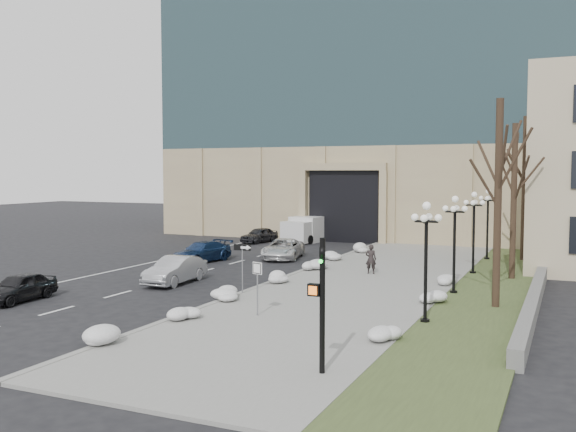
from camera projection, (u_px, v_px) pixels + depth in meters
name	position (u px, v px, depth m)	size (l,w,h in m)	color
ground	(156.00, 338.00, 22.76)	(160.00, 160.00, 0.00)	black
sidewalk	(366.00, 282.00, 34.10)	(9.00, 40.00, 0.12)	gray
curb	(289.00, 276.00, 35.92)	(0.30, 40.00, 0.14)	gray
grass_strip	(494.00, 291.00, 31.47)	(4.00, 40.00, 0.10)	#394723
stone_wall	(540.00, 281.00, 32.46)	(0.50, 30.00, 0.70)	slate
office_tower	(403.00, 41.00, 62.01)	(40.00, 24.70, 36.00)	tan
car_a	(19.00, 287.00, 29.21)	(1.53, 3.80, 1.30)	black
car_b	(175.00, 270.00, 33.78)	(1.51, 4.33, 1.43)	#ABAEB3
car_c	(202.00, 252.00, 41.88)	(1.86, 4.58, 1.33)	navy
car_d	(283.00, 249.00, 43.42)	(2.24, 4.85, 1.35)	white
car_e	(259.00, 235.00, 53.22)	(1.50, 3.71, 1.27)	#2E2F33
pedestrian	(371.00, 259.00, 36.30)	(0.61, 0.40, 1.68)	black
box_truck	(312.00, 229.00, 54.58)	(3.16, 6.96, 2.13)	beige
one_way_sign	(245.00, 253.00, 30.44)	(0.92, 0.25, 2.45)	slate
keep_sign	(257.00, 277.00, 25.75)	(0.48, 0.19, 2.28)	slate
traffic_signal	(321.00, 308.00, 18.35)	(0.68, 0.91, 4.04)	black
snow_clump_a	(102.00, 343.00, 21.00)	(1.10, 1.60, 0.36)	white
snow_clump_b	(177.00, 315.00, 25.05)	(1.10, 1.60, 0.36)	white
snow_clump_c	(228.00, 295.00, 29.17)	(1.10, 1.60, 0.36)	white
snow_clump_d	(279.00, 279.00, 33.55)	(1.10, 1.60, 0.36)	white
snow_clump_e	(315.00, 266.00, 37.93)	(1.10, 1.60, 0.36)	white
snow_clump_f	(336.00, 257.00, 42.00)	(1.10, 1.60, 0.36)	white
snow_clump_g	(359.00, 250.00, 45.99)	(1.10, 1.60, 0.36)	white
snow_clump_h	(393.00, 333.00, 22.26)	(1.10, 1.60, 0.36)	white
snow_clump_i	(427.00, 299.00, 28.22)	(1.10, 1.60, 0.36)	white
snow_clump_j	(451.00, 281.00, 32.93)	(1.10, 1.60, 0.36)	white
lamppost_a	(426.00, 245.00, 24.65)	(1.18, 1.18, 4.76)	black
lamppost_b	(455.00, 231.00, 30.58)	(1.18, 1.18, 4.76)	black
lamppost_c	(474.00, 221.00, 36.50)	(1.18, 1.18, 4.76)	black
lamppost_d	(488.00, 214.00, 42.43)	(1.18, 1.18, 4.76)	black
tree_near	(499.00, 174.00, 27.22)	(3.20, 3.20, 9.00)	black
tree_mid	(514.00, 179.00, 34.53)	(3.20, 3.20, 8.50)	black
tree_far	(525.00, 168.00, 41.78)	(3.20, 3.20, 9.50)	black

